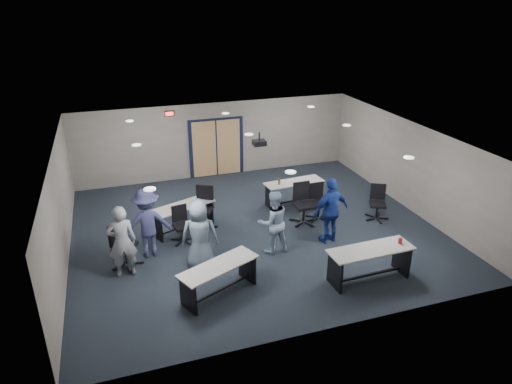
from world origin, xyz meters
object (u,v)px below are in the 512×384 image
object	(u,v)px
table_back_left	(183,213)
chair_back_d	(319,202)
chair_loose_right	(378,203)
person_back	(147,223)
person_gray	(122,242)
chair_back_c	(304,204)
chair_back_a	(182,225)
person_navy	(331,211)
table_front_right	(370,258)
chair_loose_left	(125,245)
table_front_left	(219,274)
chair_back_b	(203,208)
person_plaid	(200,235)
person_lightblue	(273,222)
table_back_right	(293,189)

from	to	relation	value
table_back_left	chair_back_d	size ratio (longest dim) A/B	1.82
chair_loose_right	person_back	distance (m)	6.66
person_gray	chair_loose_right	bearing A→B (deg)	-176.33
chair_back_c	chair_back_d	bearing A→B (deg)	12.01
chair_back_a	person_navy	xyz separation A→B (m)	(3.78, -1.22, 0.41)
table_back_left	chair_back_a	xyz separation A→B (m)	(-0.12, -0.67, -0.02)
table_front_right	chair_loose_left	xyz separation A→B (m)	(-5.37, 2.42, 0.02)
table_front_left	person_gray	xyz separation A→B (m)	(-1.95, 1.43, 0.40)
chair_back_b	person_gray	world-z (taller)	person_gray
table_front_left	table_front_right	world-z (taller)	table_front_right
person_plaid	person_navy	distance (m)	3.60
person_back	person_gray	bearing A→B (deg)	47.98
chair_back_d	person_gray	size ratio (longest dim) A/B	0.59
chair_back_d	person_gray	world-z (taller)	person_gray
table_front_left	table_back_left	bearing A→B (deg)	69.99
table_front_right	chair_back_c	world-z (taller)	chair_back_c
chair_back_a	person_lightblue	bearing A→B (deg)	-39.09
table_front_left	chair_loose_left	size ratio (longest dim) A/B	1.68
chair_loose_left	table_back_left	bearing A→B (deg)	-22.71
table_front_right	table_back_left	bearing A→B (deg)	132.56
chair_loose_right	person_lightblue	world-z (taller)	person_lightblue
chair_back_d	table_back_right	bearing A→B (deg)	103.81
table_front_left	chair_back_b	size ratio (longest dim) A/B	1.63
chair_back_b	chair_back_c	world-z (taller)	chair_back_b
person_lightblue	person_back	distance (m)	3.17
table_back_right	person_navy	xyz separation A→B (m)	(0.01, -2.52, 0.39)
table_front_left	chair_loose_left	world-z (taller)	chair_loose_left
chair_back_a	person_plaid	world-z (taller)	person_plaid
person_lightblue	chair_back_c	bearing A→B (deg)	-141.46
chair_back_a	person_navy	size ratio (longest dim) A/B	0.55
chair_back_c	table_front_left	bearing A→B (deg)	-140.60
person_lightblue	person_gray	bearing A→B (deg)	-3.15
person_plaid	person_lightblue	world-z (taller)	person_plaid
table_back_left	chair_back_b	distance (m)	0.59
person_plaid	chair_back_b	bearing A→B (deg)	-91.14
person_plaid	person_back	xyz separation A→B (m)	(-1.12, 1.03, 0.00)
person_gray	chair_back_a	bearing A→B (deg)	-145.19
chair_back_c	person_back	bearing A→B (deg)	-174.65
table_front_left	chair_loose_left	xyz separation A→B (m)	(-1.90, 1.88, 0.06)
chair_back_b	person_gray	xyz separation A→B (m)	(-2.29, -1.85, 0.31)
chair_loose_left	person_plaid	xyz separation A→B (m)	(1.73, -0.71, 0.33)
chair_back_b	chair_loose_right	xyz separation A→B (m)	(5.02, -1.14, -0.08)
table_back_right	person_plaid	distance (m)	4.53
table_back_left	person_navy	bearing A→B (deg)	-48.90
table_front_right	person_plaid	distance (m)	4.04
chair_back_b	chair_back_c	distance (m)	2.93
person_lightblue	person_navy	bearing A→B (deg)	178.24
chair_back_b	person_navy	distance (m)	3.62
table_front_right	person_navy	world-z (taller)	person_navy
chair_back_d	person_gray	bearing A→B (deg)	-168.58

